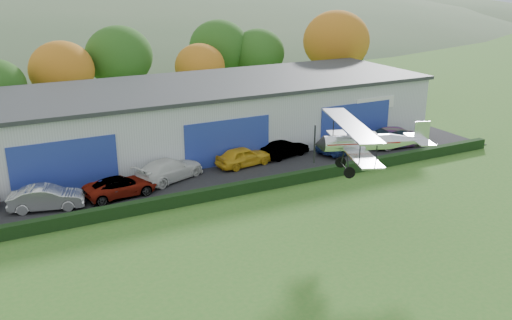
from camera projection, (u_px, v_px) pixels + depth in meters
name	position (u px, v px, depth m)	size (l,w,h in m)	color
apron	(209.00, 172.00, 41.33)	(48.00, 9.00, 0.05)	black
hedge	(237.00, 189.00, 37.17)	(46.00, 0.60, 0.80)	black
hangar	(198.00, 115.00, 47.23)	(40.60, 12.60, 5.30)	#B2B7BC
tree_belt	(111.00, 63.00, 55.12)	(75.70, 13.22, 10.12)	#3D2614
distant_hills	(5.00, 84.00, 142.52)	(430.00, 196.00, 56.00)	#4C6642
car_1	(47.00, 198.00, 34.69)	(1.59, 4.56, 1.50)	silver
car_2	(120.00, 186.00, 36.75)	(2.20, 4.77, 1.33)	gray
car_3	(169.00, 169.00, 39.56)	(2.20, 5.40, 1.57)	silver
car_4	(244.00, 156.00, 42.45)	(1.77, 4.40, 1.50)	gold
car_5	(285.00, 149.00, 44.56)	(1.42, 4.08, 1.34)	gray
car_6	(343.00, 144.00, 45.79)	(2.28, 4.94, 1.37)	navy
car_7	(398.00, 137.00, 47.28)	(2.29, 5.64, 1.64)	gray
biplane	(367.00, 141.00, 31.72)	(6.85, 7.72, 2.91)	silver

